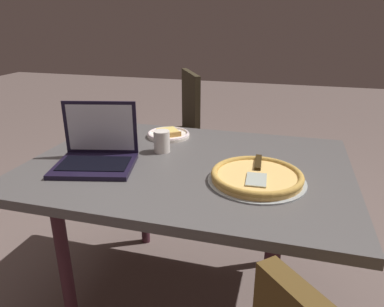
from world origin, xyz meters
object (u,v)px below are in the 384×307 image
laptop (97,153)px  table_knife (110,130)px  pizza_plate (168,134)px  drink_cup (162,141)px  chair_far (175,128)px  pizza_tray (257,177)px  dining_table (188,176)px

laptop → table_knife: laptop is taller
pizza_plate → table_knife: (0.33, -0.02, -0.01)m
drink_cup → chair_far: 1.00m
table_knife → pizza_tray: bearing=152.7°
pizza_tray → chair_far: 1.34m
dining_table → pizza_plate: 0.36m
laptop → pizza_tray: laptop is taller
dining_table → table_knife: bearing=-31.1°
drink_cup → chair_far: chair_far is taller
table_knife → drink_cup: (-0.37, 0.22, 0.05)m
pizza_plate → chair_far: 0.79m
dining_table → laptop: 0.38m
dining_table → pizza_plate: pizza_plate is taller
laptop → table_knife: bearing=-68.4°
dining_table → laptop: size_ratio=3.64×
laptop → pizza_plate: bearing=-111.9°
pizza_plate → chair_far: bearing=-74.2°
dining_table → pizza_plate: size_ratio=6.11×
table_knife → dining_table: bearing=148.9°
pizza_tray → table_knife: 0.91m
laptop → pizza_tray: size_ratio=0.99×
dining_table → drink_cup: (0.15, -0.09, 0.11)m
drink_cup → pizza_plate: bearing=-78.8°
pizza_plate → pizza_tray: size_ratio=0.59×
laptop → chair_far: 1.16m
chair_far → drink_cup: bearing=104.8°
laptop → drink_cup: bearing=-135.2°
laptop → drink_cup: size_ratio=3.69×
chair_far → pizza_tray: bearing=121.2°
table_knife → chair_far: 0.75m
pizza_plate → table_knife: bearing=-2.8°
pizza_tray → table_knife: pizza_tray is taller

